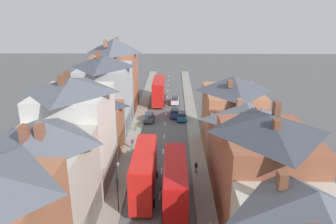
# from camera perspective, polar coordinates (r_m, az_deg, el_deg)

# --- Properties ---
(pavement_left) EXTENTS (2.20, 104.00, 0.14)m
(pavement_left) POSITION_cam_1_polar(r_m,az_deg,el_deg) (57.49, -5.70, -3.32)
(pavement_left) COLOR gray
(pavement_left) RESTS_ON ground
(pavement_right) EXTENTS (2.20, 104.00, 0.14)m
(pavement_right) POSITION_cam_1_polar(r_m,az_deg,el_deg) (57.21, 4.52, -3.39)
(pavement_right) COLOR gray
(pavement_right) RESTS_ON ground
(centre_line_dashes) EXTENTS (0.14, 97.80, 0.01)m
(centre_line_dashes) POSITION_cam_1_polar(r_m,az_deg,el_deg) (55.30, -0.66, -4.20)
(centre_line_dashes) COLOR silver
(centre_line_dashes) RESTS_ON ground
(terrace_row_left) EXTENTS (8.00, 66.61, 14.80)m
(terrace_row_left) POSITION_cam_1_polar(r_m,az_deg,el_deg) (42.07, -15.27, -3.11)
(terrace_row_left) COLOR #A36042
(terrace_row_left) RESTS_ON ground
(terrace_row_right) EXTENTS (8.00, 48.71, 13.87)m
(terrace_row_right) POSITION_cam_1_polar(r_m,az_deg,el_deg) (31.80, 16.98, -11.59)
(terrace_row_right) COLOR brown
(terrace_row_right) RESTS_ON ground
(double_decker_bus_lead) EXTENTS (2.74, 10.80, 5.30)m
(double_decker_bus_lead) POSITION_cam_1_polar(r_m,az_deg,el_deg) (72.93, -1.64, 3.77)
(double_decker_bus_lead) COLOR red
(double_decker_bus_lead) RESTS_ON ground
(double_decker_bus_mid_street) EXTENTS (2.74, 10.80, 5.30)m
(double_decker_bus_mid_street) POSITION_cam_1_polar(r_m,az_deg,el_deg) (36.14, 1.28, -12.35)
(double_decker_bus_mid_street) COLOR red
(double_decker_bus_mid_street) RESTS_ON ground
(double_decker_bus_far_approaching) EXTENTS (2.74, 10.80, 5.30)m
(double_decker_bus_far_approaching) POSITION_cam_1_polar(r_m,az_deg,el_deg) (38.66, -4.16, -10.19)
(double_decker_bus_far_approaching) COLOR red
(double_decker_bus_far_approaching) RESTS_ON ground
(car_near_blue) EXTENTS (1.90, 4.19, 1.63)m
(car_near_blue) POSITION_cam_1_polar(r_m,az_deg,el_deg) (61.94, -3.33, -0.88)
(car_near_blue) COLOR #4C515B
(car_near_blue) RESTS_ON ground
(car_near_silver) EXTENTS (1.90, 4.33, 1.63)m
(car_near_silver) POSITION_cam_1_polar(r_m,az_deg,el_deg) (47.09, -4.79, -7.41)
(car_near_silver) COLOR #236093
(car_near_silver) RESTS_ON ground
(car_parked_left_a) EXTENTS (1.90, 4.23, 1.68)m
(car_parked_left_a) POSITION_cam_1_polar(r_m,az_deg,el_deg) (72.51, 1.19, 2.07)
(car_parked_left_a) COLOR silver
(car_parked_left_a) RESTS_ON ground
(car_parked_right_a) EXTENTS (1.90, 4.17, 1.67)m
(car_parked_right_a) POSITION_cam_1_polar(r_m,az_deg,el_deg) (64.14, 1.20, -0.15)
(car_parked_right_a) COLOR navy
(car_parked_right_a) RESTS_ON ground
(car_mid_black) EXTENTS (1.90, 4.21, 1.61)m
(car_mid_black) POSITION_cam_1_polar(r_m,az_deg,el_deg) (62.54, 2.39, -0.68)
(car_mid_black) COLOR #236093
(car_mid_black) RESTS_ON ground
(pedestrian_mid_left) EXTENTS (0.36, 0.22, 1.61)m
(pedestrian_mid_left) POSITION_cam_1_polar(r_m,az_deg,el_deg) (40.35, -8.88, -11.97)
(pedestrian_mid_left) COLOR gray
(pedestrian_mid_left) RESTS_ON pavement_left
(pedestrian_mid_right) EXTENTS (0.36, 0.22, 1.61)m
(pedestrian_mid_right) POSITION_cam_1_polar(r_m,az_deg,el_deg) (43.39, 4.93, -9.48)
(pedestrian_mid_right) COLOR gray
(pedestrian_mid_right) RESTS_ON pavement_right
(pedestrian_far_left) EXTENTS (0.36, 0.22, 1.61)m
(pedestrian_far_left) POSITION_cam_1_polar(r_m,az_deg,el_deg) (50.51, -6.21, -5.33)
(pedestrian_far_left) COLOR gray
(pedestrian_far_left) RESTS_ON pavement_left
(pedestrian_far_right) EXTENTS (0.36, 0.22, 1.61)m
(pedestrian_far_right) POSITION_cam_1_polar(r_m,az_deg,el_deg) (57.34, -5.69, -2.34)
(pedestrian_far_right) COLOR brown
(pedestrian_far_right) RESTS_ON pavement_left
(street_lamp) EXTENTS (0.20, 1.12, 5.50)m
(street_lamp) POSITION_cam_1_polar(r_m,az_deg,el_deg) (35.37, -8.78, -12.52)
(street_lamp) COLOR black
(street_lamp) RESTS_ON ground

